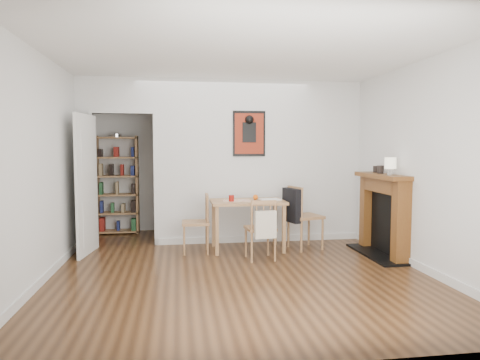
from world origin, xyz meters
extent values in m
plane|color=#51321A|center=(0.00, 0.00, 0.00)|extent=(5.20, 5.20, 0.00)
plane|color=silver|center=(0.00, 2.60, 1.30)|extent=(4.50, 0.00, 4.50)
plane|color=silver|center=(0.00, -2.60, 1.30)|extent=(4.50, 0.00, 4.50)
plane|color=silver|center=(-2.25, 0.00, 1.30)|extent=(0.00, 5.20, 5.20)
plane|color=silver|center=(2.25, 0.00, 1.30)|extent=(0.00, 5.20, 5.20)
plane|color=silver|center=(0.00, 0.00, 2.60)|extent=(5.20, 5.20, 0.00)
cube|color=silver|center=(0.57, 1.40, 1.30)|extent=(3.35, 0.10, 2.60)
cube|color=silver|center=(-2.12, 1.40, 1.30)|extent=(0.25, 0.10, 2.60)
cube|color=silver|center=(-1.55, 1.40, 2.33)|extent=(0.90, 0.10, 0.55)
cube|color=silver|center=(-2.03, 1.40, 1.02)|extent=(0.06, 0.14, 2.05)
cube|color=silver|center=(-1.07, 1.40, 1.02)|extent=(0.06, 0.14, 2.05)
cube|color=silver|center=(0.57, 1.34, 0.05)|extent=(3.35, 0.02, 0.10)
cube|color=silver|center=(-2.24, -0.60, 0.05)|extent=(0.02, 4.00, 0.10)
cube|color=silver|center=(2.24, -0.60, 0.05)|extent=(0.02, 4.00, 0.10)
cube|color=silver|center=(-2.02, 0.93, 1.00)|extent=(0.15, 0.80, 2.00)
cube|color=black|center=(0.40, 1.33, 1.75)|extent=(0.52, 0.02, 0.72)
cube|color=maroon|center=(0.40, 1.32, 1.75)|extent=(0.46, 0.00, 0.64)
cube|color=#9E7949|center=(0.30, 0.84, 0.72)|extent=(1.09, 0.69, 0.04)
cube|color=#9E7949|center=(-0.19, 0.55, 0.35)|extent=(0.05, 0.05, 0.70)
cube|color=#9E7949|center=(0.78, 0.55, 0.35)|extent=(0.05, 0.05, 0.70)
cube|color=#9E7949|center=(-0.19, 1.13, 0.35)|extent=(0.05, 0.05, 0.70)
cube|color=#9E7949|center=(0.78, 1.13, 0.35)|extent=(0.05, 0.05, 0.70)
cube|color=black|center=(0.93, 0.72, 0.67)|extent=(0.21, 0.41, 0.50)
cube|color=beige|center=(0.40, 0.06, 0.52)|extent=(0.29, 0.12, 0.36)
cube|color=#9E7949|center=(-2.14, 2.40, 0.87)|extent=(0.04, 0.29, 1.74)
cube|color=#9E7949|center=(-1.45, 2.40, 0.87)|extent=(0.04, 0.29, 1.74)
cube|color=#9E7949|center=(-1.79, 2.40, 0.04)|extent=(0.73, 0.29, 0.03)
cube|color=#9E7949|center=(-1.79, 2.40, 0.69)|extent=(0.73, 0.29, 0.03)
cube|color=#9E7949|center=(-1.79, 2.40, 1.70)|extent=(0.73, 0.29, 0.03)
cube|color=maroon|center=(-1.79, 2.40, 0.87)|extent=(0.64, 0.24, 0.24)
cube|color=brown|center=(2.15, -0.24, 0.55)|extent=(0.20, 0.16, 1.10)
cube|color=brown|center=(2.15, 0.74, 0.55)|extent=(0.20, 0.16, 1.10)
cube|color=brown|center=(2.12, 0.25, 1.13)|extent=(0.30, 1.21, 0.06)
cube|color=brown|center=(2.15, 0.25, 1.00)|extent=(0.20, 0.85, 0.20)
cube|color=black|center=(2.21, 0.25, 0.45)|extent=(0.08, 0.81, 0.88)
cube|color=black|center=(2.09, 0.25, 0.01)|extent=(0.45, 1.25, 0.03)
cylinder|color=maroon|center=(0.04, 0.72, 0.79)|extent=(0.08, 0.08, 0.10)
sphere|color=#E65C0C|center=(0.43, 0.91, 0.78)|extent=(0.08, 0.08, 0.08)
cube|color=beige|center=(0.13, 0.84, 0.75)|extent=(0.40, 0.30, 0.00)
cube|color=white|center=(0.64, 0.86, 0.75)|extent=(0.32, 0.26, 0.01)
cylinder|color=silver|center=(2.08, -0.06, 1.20)|extent=(0.08, 0.08, 0.09)
cylinder|color=beige|center=(2.08, -0.06, 1.32)|extent=(0.15, 0.15, 0.15)
cylinder|color=black|center=(2.12, 0.31, 1.22)|extent=(0.10, 0.10, 0.11)
cylinder|color=black|center=(2.18, 0.57, 1.21)|extent=(0.08, 0.08, 0.10)
camera|label=1|loc=(-0.73, -5.40, 1.53)|focal=32.00mm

